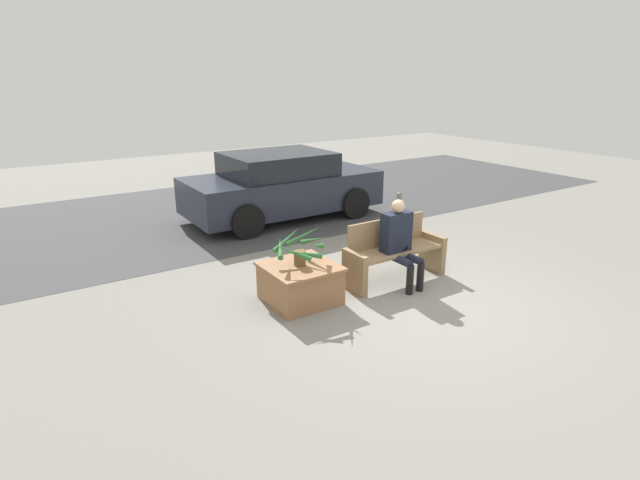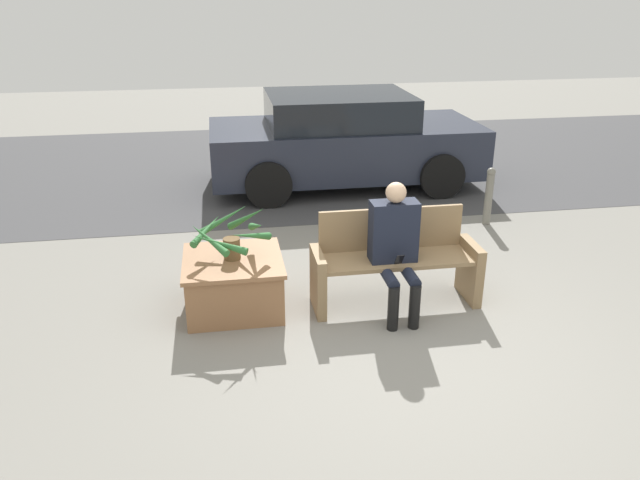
% 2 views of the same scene
% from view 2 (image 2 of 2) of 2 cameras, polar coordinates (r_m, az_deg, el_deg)
% --- Properties ---
extents(ground_plane, '(30.00, 30.00, 0.00)m').
position_cam_2_polar(ground_plane, '(5.52, 7.18, -10.00)').
color(ground_plane, gray).
extents(road_surface, '(20.00, 6.00, 0.01)m').
position_cam_2_polar(road_surface, '(11.06, -1.66, 7.02)').
color(road_surface, '#424244').
rests_on(road_surface, ground_plane).
extents(bench, '(1.62, 0.51, 0.92)m').
position_cam_2_polar(bench, '(6.13, 6.84, -1.89)').
color(bench, '#8C704C').
rests_on(bench, ground_plane).
extents(person_seated, '(0.44, 0.61, 1.27)m').
position_cam_2_polar(person_seated, '(5.85, 6.91, -0.16)').
color(person_seated, black).
rests_on(person_seated, ground_plane).
extents(planter_box, '(0.94, 0.93, 0.53)m').
position_cam_2_polar(planter_box, '(6.08, -7.89, -3.78)').
color(planter_box, '#936642').
rests_on(planter_box, ground_plane).
extents(potted_plant, '(0.78, 0.76, 0.52)m').
position_cam_2_polar(potted_plant, '(5.88, -8.17, 0.55)').
color(potted_plant, brown).
rests_on(potted_plant, planter_box).
extents(parked_car, '(4.09, 1.98, 1.42)m').
position_cam_2_polar(parked_car, '(9.72, 2.15, 9.12)').
color(parked_car, '#232838').
rests_on(parked_car, ground_plane).
extents(bollard_post, '(0.11, 0.11, 0.77)m').
position_cam_2_polar(bollard_post, '(8.40, 15.19, 4.00)').
color(bollard_post, slate).
rests_on(bollard_post, ground_plane).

